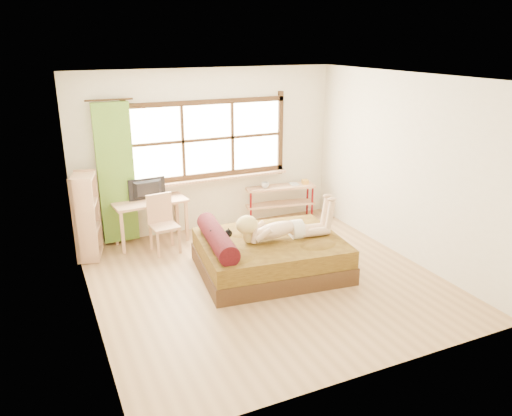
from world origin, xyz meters
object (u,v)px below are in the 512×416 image
kitten (220,237)px  bookshelf (87,216)px  bed (267,254)px  pipe_shelf (281,195)px  woman (282,219)px  chair (162,220)px  desk (150,206)px

kitten → bookshelf: bookshelf is taller
bed → pipe_shelf: 2.19m
woman → bookshelf: 2.91m
chair → bed: bearing=-55.4°
pipe_shelf → chair: bearing=-158.4°
bed → chair: (-1.14, 1.36, 0.23)m
pipe_shelf → bookshelf: bearing=-165.6°
woman → bed: bearing=170.9°
chair → pipe_shelf: (2.30, 0.49, -0.03)m
chair → woman: bearing=-51.9°
desk → pipe_shelf: bearing=-2.5°
bed → desk: size_ratio=1.80×
woman → chair: bearing=139.9°
pipe_shelf → bed: bearing=-112.4°
bed → bookshelf: bearing=151.2°
woman → chair: size_ratio=1.54×
kitten → bookshelf: bearing=142.8°
woman → desk: size_ratio=1.16×
bookshelf → bed: bearing=-21.3°
bed → woman: 0.56m
chair → bookshelf: 1.10m
bed → kitten: bearing=178.5°
desk → bookshelf: bookshelf is taller
desk → chair: chair is taller
chair → pipe_shelf: chair is taller
bed → pipe_shelf: size_ratio=1.65×
bed → bookshelf: (-2.21, 1.57, 0.39)m
desk → bookshelf: bearing=-175.8°
bed → woman: size_ratio=1.55×
kitten → pipe_shelf: bearing=50.3°
bookshelf → woman: bearing=-19.9°
bed → bookshelf: bookshelf is taller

